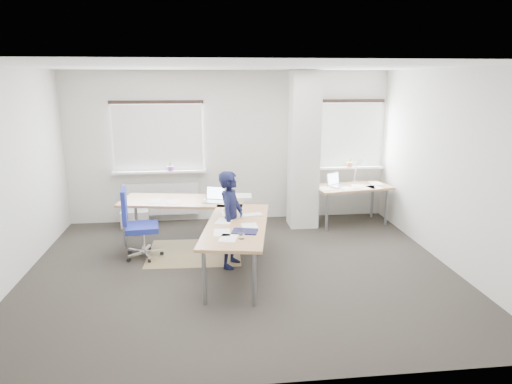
{
  "coord_description": "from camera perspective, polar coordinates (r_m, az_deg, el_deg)",
  "views": [
    {
      "loc": [
        -0.47,
        -6.0,
        2.65
      ],
      "look_at": [
        0.32,
        0.9,
        0.92
      ],
      "focal_mm": 32.0,
      "sensor_mm": 36.0,
      "label": 1
    }
  ],
  "objects": [
    {
      "name": "task_chair",
      "position": [
        7.14,
        -14.3,
        -5.65
      ],
      "size": [
        0.59,
        0.58,
        1.08
      ],
      "rotation": [
        0.0,
        0.0,
        0.1
      ],
      "color": "navy",
      "rests_on": "ground"
    },
    {
      "name": "person",
      "position": [
        6.51,
        -3.15,
        -3.45
      ],
      "size": [
        0.5,
        0.6,
        1.4
      ],
      "primitive_type": "imported",
      "rotation": [
        0.0,
        0.0,
        1.2
      ],
      "color": "black",
      "rests_on": "ground"
    },
    {
      "name": "white_crate",
      "position": [
        8.71,
        -14.89,
        -3.17
      ],
      "size": [
        0.53,
        0.39,
        0.3
      ],
      "primitive_type": "cube",
      "rotation": [
        0.0,
        0.0,
        0.1
      ],
      "color": "white",
      "rests_on": "ground"
    },
    {
      "name": "desk_side",
      "position": [
        8.58,
        11.81,
        0.47
      ],
      "size": [
        1.5,
        0.93,
        1.22
      ],
      "rotation": [
        0.0,
        0.0,
        0.17
      ],
      "color": "olive",
      "rests_on": "ground"
    },
    {
      "name": "room_shell",
      "position": [
        6.55,
        -0.75,
        6.08
      ],
      "size": [
        6.04,
        5.04,
        2.82
      ],
      "color": "beige",
      "rests_on": "ground"
    },
    {
      "name": "floor_mat",
      "position": [
        7.26,
        -7.71,
        -7.51
      ],
      "size": [
        1.46,
        1.25,
        0.01
      ],
      "primitive_type": "cube",
      "rotation": [
        0.0,
        0.0,
        -0.04
      ],
      "color": "olive",
      "rests_on": "ground"
    },
    {
      "name": "desk_main",
      "position": [
        6.87,
        -5.69,
        -2.62
      ],
      "size": [
        2.4,
        2.98,
        0.96
      ],
      "rotation": [
        0.0,
        0.0,
        -0.17
      ],
      "color": "olive",
      "rests_on": "ground"
    },
    {
      "name": "ground",
      "position": [
        6.58,
        -1.9,
        -9.77
      ],
      "size": [
        6.0,
        6.0,
        0.0
      ],
      "primitive_type": "plane",
      "color": "black",
      "rests_on": "ground"
    }
  ]
}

